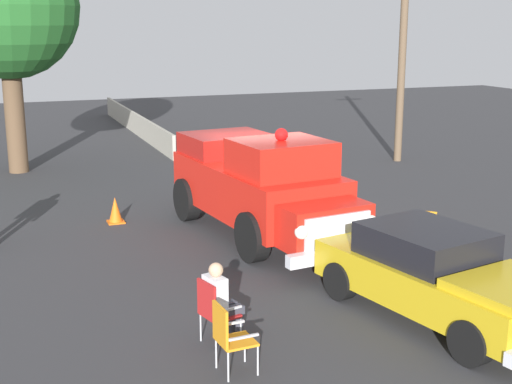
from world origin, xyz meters
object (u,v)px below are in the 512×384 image
object	(u,v)px
lawn_chair_spare	(423,233)
vintage_fire_truck	(261,184)
utility_pole	(402,51)
traffic_cone	(115,210)
lawn_chair_near_truck	(214,308)
spectator_seated	(221,299)
oak_tree_left	(6,8)
classic_hot_rod	(439,275)
lawn_chair_by_car	(229,334)

from	to	relation	value
lawn_chair_spare	vintage_fire_truck	bearing A→B (deg)	40.71
utility_pole	traffic_cone	world-z (taller)	utility_pole
lawn_chair_near_truck	spectator_seated	distance (m)	0.17
spectator_seated	traffic_cone	distance (m)	7.22
vintage_fire_truck	lawn_chair_near_truck	size ratio (longest dim) A/B	6.04
lawn_chair_near_truck	utility_pole	bearing A→B (deg)	-41.98
oak_tree_left	lawn_chair_spare	bearing A→B (deg)	-149.42
vintage_fire_truck	traffic_cone	size ratio (longest dim) A/B	9.70
classic_hot_rod	traffic_cone	size ratio (longest dim) A/B	7.31
classic_hot_rod	utility_pole	distance (m)	14.08
lawn_chair_near_truck	oak_tree_left	size ratio (longest dim) A/B	0.14
spectator_seated	utility_pole	world-z (taller)	utility_pole
lawn_chair_spare	utility_pole	world-z (taller)	utility_pole
lawn_chair_near_truck	oak_tree_left	bearing A→B (deg)	8.23
lawn_chair_by_car	oak_tree_left	world-z (taller)	oak_tree_left
lawn_chair_spare	traffic_cone	world-z (taller)	lawn_chair_spare
classic_hot_rod	lawn_chair_near_truck	size ratio (longest dim) A/B	4.55
lawn_chair_near_truck	lawn_chair_spare	size ratio (longest dim) A/B	1.00
lawn_chair_near_truck	classic_hot_rod	bearing A→B (deg)	-95.64
vintage_fire_truck	spectator_seated	size ratio (longest dim) A/B	4.77
lawn_chair_by_car	vintage_fire_truck	bearing A→B (deg)	-25.19
utility_pole	classic_hot_rod	bearing A→B (deg)	150.68
vintage_fire_truck	lawn_chair_spare	size ratio (longest dim) A/B	6.04
lawn_chair_near_truck	oak_tree_left	world-z (taller)	oak_tree_left
lawn_chair_spare	spectator_seated	xyz separation A→B (m)	(-2.13, 5.01, 0.11)
utility_pole	traffic_cone	size ratio (longest dim) A/B	11.47
classic_hot_rod	traffic_cone	world-z (taller)	classic_hot_rod
traffic_cone	spectator_seated	bearing A→B (deg)	-177.39
lawn_chair_by_car	lawn_chair_near_truck	bearing A→B (deg)	-4.97
lawn_chair_by_car	lawn_chair_spare	world-z (taller)	same
spectator_seated	utility_pole	distance (m)	15.82
lawn_chair_by_car	traffic_cone	distance (m)	8.18
oak_tree_left	utility_pole	distance (m)	12.91
vintage_fire_truck	traffic_cone	bearing A→B (deg)	52.32
lawn_chair_near_truck	utility_pole	distance (m)	15.95
spectator_seated	oak_tree_left	xyz separation A→B (m)	(14.34, 2.21, 4.48)
lawn_chair_spare	utility_pole	bearing A→B (deg)	-29.38
classic_hot_rod	lawn_chair_spare	xyz separation A→B (m)	(2.54, -1.41, -0.16)
classic_hot_rod	utility_pole	size ratio (longest dim) A/B	0.64
vintage_fire_truck	lawn_chair_near_truck	distance (m)	5.71
vintage_fire_truck	spectator_seated	bearing A→B (deg)	152.52
lawn_chair_by_car	utility_pole	size ratio (longest dim) A/B	0.14
classic_hot_rod	oak_tree_left	bearing A→B (deg)	21.48
lawn_chair_by_car	traffic_cone	size ratio (longest dim) A/B	1.61
lawn_chair_by_car	traffic_cone	bearing A→B (deg)	0.85
lawn_chair_by_car	spectator_seated	bearing A→B (deg)	-12.15
lawn_chair_near_truck	lawn_chair_by_car	size ratio (longest dim) A/B	1.00
lawn_chair_by_car	spectator_seated	size ratio (longest dim) A/B	0.79
vintage_fire_truck	spectator_seated	world-z (taller)	vintage_fire_truck
lawn_chair_spare	utility_pole	size ratio (longest dim) A/B	0.14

